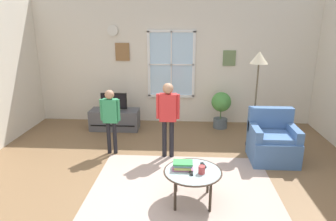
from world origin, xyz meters
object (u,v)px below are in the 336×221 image
Objects in this scene: person_green_shirt at (111,114)px; person_red_shirt at (168,112)px; potted_plant_by_window at (221,106)px; tv_stand at (115,119)px; armchair at (272,142)px; television at (114,101)px; cup at (202,170)px; coffee_table at (193,173)px; book_stack at (183,165)px; remote_near_books at (191,172)px; floor_lamp at (258,68)px; remote_near_cup at (203,165)px.

person_red_shirt is at bearing -4.60° from person_green_shirt.
person_green_shirt is 1.44× the size of potted_plant_by_window.
tv_stand is 1.22× the size of armchair.
potted_plant_by_window reaches higher than tv_stand.
television is 5.51× the size of cup.
coffee_table is 2.05m from person_green_shirt.
book_stack reaches higher than remote_near_books.
potted_plant_by_window is (0.71, 3.00, 0.05)m from remote_near_books.
cup is at bearing -44.26° from person_green_shirt.
floor_lamp is (2.87, -0.74, 1.29)m from tv_stand.
remote_near_books is at bearing -135.14° from armchair.
coffee_table is 0.65× the size of person_green_shirt.
cup is at bearing -57.30° from tv_stand.
person_green_shirt is at bearing 140.62° from remote_near_cup.
remote_near_books is at bearing -103.25° from potted_plant_by_window.
remote_near_books is 2.07m from person_green_shirt.
person_red_shirt reaches higher than television.
coffee_table is 0.15m from cup.
book_stack is at bearing -159.56° from remote_near_cup.
remote_near_cup is (0.03, 0.21, -0.04)m from cup.
remote_near_cup is at bearing -54.71° from television.
remote_near_books is at bearing -59.29° from television.
tv_stand is 3.36m from armchair.
remote_near_books is (1.65, -2.78, 0.23)m from tv_stand.
floor_lamp is (2.87, -0.74, 0.87)m from television.
person_red_shirt is at bearing 110.01° from cup.
armchair reaches higher than tv_stand.
potted_plant_by_window is at bearing 76.90° from coffee_table.
armchair reaches higher than remote_near_books.
cup reaches higher than remote_near_books.
tv_stand is 0.59× the size of floor_lamp.
armchair is 0.48× the size of floor_lamp.
person_green_shirt is at bearing 135.74° from cup.
television is 2.37m from potted_plant_by_window.
remote_near_cup is (0.14, 0.15, 0.04)m from coffee_table.
tv_stand is at bearing 125.26° from remote_near_cup.
television reaches higher than tv_stand.
cup is 0.14m from remote_near_books.
tv_stand is 0.80× the size of person_red_shirt.
person_red_shirt is 1.62× the size of potted_plant_by_window.
remote_near_cup is at bearing -54.74° from tv_stand.
person_red_shirt is (-0.38, 1.42, 0.38)m from remote_near_books.
book_stack is at bearing -124.59° from floor_lamp.
coffee_table is 0.93× the size of potted_plant_by_window.
book_stack is 0.33× the size of potted_plant_by_window.
armchair reaches higher than television.
person_green_shirt reaches higher than potted_plant_by_window.
person_green_shirt is at bearing 134.67° from coffee_table.
remote_near_cup reaches higher than coffee_table.
book_stack is 2.64× the size of cup.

